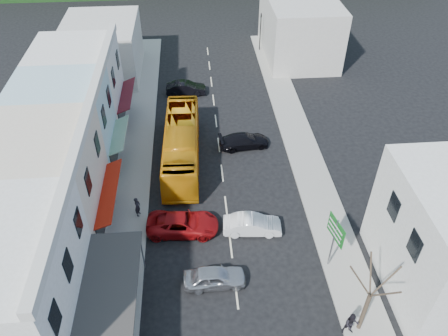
% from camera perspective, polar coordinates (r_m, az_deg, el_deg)
% --- Properties ---
extents(ground, '(120.00, 120.00, 0.00)m').
position_cam_1_polar(ground, '(31.37, 0.89, -10.12)').
color(ground, black).
rests_on(ground, ground).
extents(sidewalk_left, '(3.00, 52.00, 0.15)m').
position_cam_1_polar(sidewalk_left, '(38.84, -11.58, 0.78)').
color(sidewalk_left, gray).
rests_on(sidewalk_left, ground).
extents(sidewalk_right, '(3.00, 52.00, 0.15)m').
position_cam_1_polar(sidewalk_right, '(39.64, 10.41, 1.87)').
color(sidewalk_right, gray).
rests_on(sidewalk_right, ground).
extents(shopfront_row, '(8.25, 30.00, 8.00)m').
position_cam_1_polar(shopfront_row, '(33.75, -21.51, 0.19)').
color(shopfront_row, beige).
rests_on(shopfront_row, ground).
extents(distant_block_left, '(8.00, 10.00, 6.00)m').
position_cam_1_polar(distant_block_left, '(52.53, -15.57, 14.75)').
color(distant_block_left, '#B7B2A8').
rests_on(distant_block_left, ground).
extents(distant_block_right, '(8.00, 12.00, 7.00)m').
position_cam_1_polar(distant_block_right, '(55.72, 9.81, 17.59)').
color(distant_block_right, '#B7B2A8').
rests_on(distant_block_right, ground).
extents(bus, '(2.89, 11.68, 3.10)m').
position_cam_1_polar(bus, '(37.67, -5.54, 2.97)').
color(bus, orange).
rests_on(bus, ground).
extents(car_silver, '(4.44, 1.90, 1.40)m').
position_cam_1_polar(car_silver, '(28.85, -1.23, -14.05)').
color(car_silver, '#B1B1B6').
rests_on(car_silver, ground).
extents(car_white, '(4.52, 2.12, 1.40)m').
position_cam_1_polar(car_white, '(31.82, 3.71, -7.40)').
color(car_white, silver).
rests_on(car_white, ground).
extents(car_red, '(4.74, 2.26, 1.40)m').
position_cam_1_polar(car_red, '(31.94, -5.41, -7.29)').
color(car_red, maroon).
rests_on(car_red, ground).
extents(car_black_near, '(4.68, 2.35, 1.40)m').
position_cam_1_polar(car_black_near, '(39.57, 2.64, 3.63)').
color(car_black_near, black).
rests_on(car_black_near, ground).
extents(car_black_far, '(4.47, 1.98, 1.40)m').
position_cam_1_polar(car_black_far, '(47.73, -5.00, 10.36)').
color(car_black_far, black).
rests_on(car_black_far, ground).
extents(pedestrian_left, '(0.52, 0.67, 1.70)m').
position_cam_1_polar(pedestrian_left, '(33.25, -11.23, -4.96)').
color(pedestrian_left, black).
rests_on(pedestrian_left, sidewalk_left).
extents(pedestrian_right, '(0.73, 0.48, 1.70)m').
position_cam_1_polar(pedestrian_right, '(27.66, 16.28, -19.00)').
color(pedestrian_right, black).
rests_on(pedestrian_right, sidewalk_right).
extents(direction_sign, '(0.99, 2.05, 4.37)m').
position_cam_1_polar(direction_sign, '(29.46, 14.01, -9.60)').
color(direction_sign, '#115E1A').
rests_on(direction_sign, ground).
extents(street_tree, '(2.22, 2.22, 6.66)m').
position_cam_1_polar(street_tree, '(26.13, 18.52, -15.56)').
color(street_tree, '#372B1F').
rests_on(street_tree, ground).
extents(traffic_signal, '(0.84, 1.14, 4.82)m').
position_cam_1_polar(traffic_signal, '(56.73, 4.76, 17.23)').
color(traffic_signal, black).
rests_on(traffic_signal, ground).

